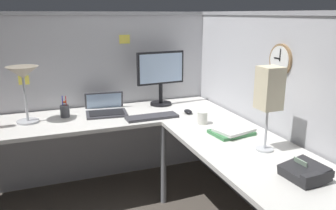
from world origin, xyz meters
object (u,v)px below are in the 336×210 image
(laptop, at_px, (106,109))
(computer_mouse, at_px, (188,112))
(pen_cup, at_px, (65,111))
(office_phone, at_px, (305,173))
(desk_lamp_paper, at_px, (269,91))
(monitor, at_px, (161,74))
(wall_clock, at_px, (281,60))
(desk_lamp_dome, at_px, (23,77))
(coffee_mug, at_px, (202,118))
(book_stack, at_px, (232,131))
(keyboard, at_px, (152,117))

(laptop, height_order, computer_mouse, laptop)
(pen_cup, height_order, office_phone, pen_cup)
(pen_cup, height_order, desk_lamp_paper, desk_lamp_paper)
(monitor, height_order, wall_clock, wall_clock)
(computer_mouse, bearing_deg, desk_lamp_dome, 170.10)
(office_phone, height_order, coffee_mug, office_phone)
(desk_lamp_dome, height_order, book_stack, desk_lamp_dome)
(keyboard, height_order, wall_clock, wall_clock)
(pen_cup, xyz_separation_m, coffee_mug, (0.99, -0.57, -0.00))
(desk_lamp_paper, bearing_deg, office_phone, -96.68)
(laptop, bearing_deg, book_stack, -50.56)
(office_phone, relative_size, coffee_mug, 2.22)
(monitor, bearing_deg, coffee_mug, -80.51)
(monitor, height_order, pen_cup, monitor)
(pen_cup, height_order, book_stack, pen_cup)
(office_phone, relative_size, book_stack, 0.68)
(pen_cup, xyz_separation_m, wall_clock, (1.38, -0.94, 0.47))
(monitor, xyz_separation_m, computer_mouse, (0.12, -0.36, -0.28))
(keyboard, distance_m, book_stack, 0.70)
(computer_mouse, xyz_separation_m, office_phone, (0.07, -1.32, 0.02))
(desk_lamp_dome, distance_m, desk_lamp_paper, 1.81)
(pen_cup, bearing_deg, keyboard, -23.49)
(desk_lamp_paper, relative_size, coffee_mug, 5.52)
(monitor, height_order, book_stack, monitor)
(keyboard, relative_size, computer_mouse, 4.13)
(keyboard, xyz_separation_m, coffee_mug, (0.32, -0.28, 0.04))
(keyboard, relative_size, desk_lamp_paper, 0.81)
(coffee_mug, bearing_deg, computer_mouse, 87.86)
(keyboard, height_order, computer_mouse, computer_mouse)
(coffee_mug, bearing_deg, desk_lamp_paper, -77.97)
(desk_lamp_dome, distance_m, pen_cup, 0.43)
(coffee_mug, bearing_deg, laptop, 136.68)
(book_stack, bearing_deg, monitor, 102.18)
(desk_lamp_paper, bearing_deg, coffee_mug, 102.03)
(keyboard, relative_size, pen_cup, 2.39)
(keyboard, height_order, desk_lamp_dome, desk_lamp_dome)
(office_phone, bearing_deg, keyboard, 107.40)
(monitor, distance_m, keyboard, 0.52)
(pen_cup, xyz_separation_m, desk_lamp_paper, (1.12, -1.18, 0.33))
(computer_mouse, xyz_separation_m, desk_lamp_dome, (-1.29, 0.22, 0.35))
(laptop, height_order, pen_cup, pen_cup)
(keyboard, height_order, pen_cup, pen_cup)
(desk_lamp_paper, xyz_separation_m, wall_clock, (0.26, 0.24, 0.14))
(desk_lamp_paper, xyz_separation_m, coffee_mug, (-0.13, 0.62, -0.34))
(computer_mouse, distance_m, coffee_mug, 0.30)
(computer_mouse, xyz_separation_m, pen_cup, (-1.00, 0.27, 0.04))
(office_phone, xyz_separation_m, desk_lamp_paper, (0.05, 0.40, 0.35))
(computer_mouse, distance_m, wall_clock, 0.93)
(pen_cup, relative_size, wall_clock, 0.82)
(computer_mouse, relative_size, wall_clock, 0.47)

